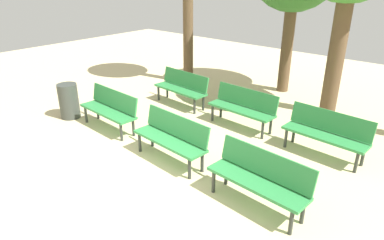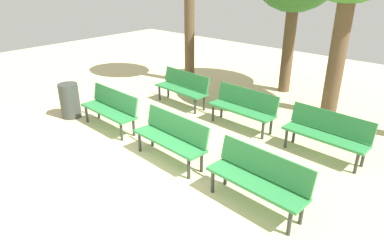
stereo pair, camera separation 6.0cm
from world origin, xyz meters
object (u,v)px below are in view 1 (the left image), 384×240
bench_r0_c0 (110,107)px  bench_r1_c1 (243,106)px  bench_r0_c2 (260,177)px  bench_r1_c2 (327,131)px  bench_r0_c1 (172,136)px  bench_r1_c0 (182,86)px  trash_bin (69,101)px

bench_r0_c0 → bench_r1_c1: same height
bench_r0_c2 → bench_r1_c2: size_ratio=1.00×
bench_r0_c1 → bench_r1_c1: (0.15, 2.17, 0.00)m
bench_r0_c1 → bench_r1_c2: (2.10, 2.08, 0.00)m
bench_r1_c0 → trash_bin: 2.86m
bench_r0_c0 → bench_r0_c2: 4.01m
bench_r0_c1 → trash_bin: bench_r0_c1 is taller
bench_r0_c0 → bench_r0_c1: size_ratio=0.99×
bench_r0_c1 → bench_r1_c2: 2.96m
bench_r1_c1 → trash_bin: (-3.47, -2.32, -0.08)m
bench_r1_c0 → bench_r0_c0: bearing=-91.1°
bench_r0_c1 → bench_r1_c0: size_ratio=1.00×
bench_r1_c1 → bench_r1_c2: bearing=0.0°
bench_r1_c2 → bench_r0_c1: bearing=-132.4°
bench_r0_c0 → bench_r1_c0: same height
bench_r1_c1 → bench_r1_c2: 1.95m
bench_r0_c0 → bench_r1_c0: size_ratio=0.99×
bench_r0_c2 → bench_r1_c0: 4.52m
bench_r0_c1 → bench_r0_c2: same height
bench_r0_c1 → trash_bin: bearing=-173.7°
bench_r0_c1 → bench_r1_c2: bearing=48.5°
bench_r0_c0 → trash_bin: bench_r0_c0 is taller
bench_r0_c1 → bench_r1_c1: size_ratio=1.01×
bench_r1_c2 → trash_bin: 5.87m
bench_r0_c1 → trash_bin: size_ratio=1.92×
bench_r0_c1 → bench_r1_c1: same height
bench_r0_c2 → bench_r1_c2: bearing=89.9°
bench_r0_c1 → bench_r1_c1: bearing=89.9°
bench_r0_c1 → trash_bin: (-3.33, -0.15, -0.08)m
bench_r0_c0 → bench_r0_c2: (4.00, -0.26, 0.00)m
bench_r1_c2 → bench_r0_c2: bearing=-91.0°
bench_r0_c0 → bench_r1_c2: same height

